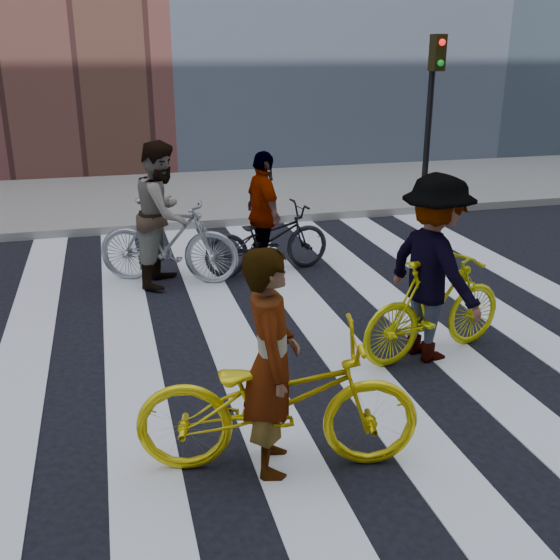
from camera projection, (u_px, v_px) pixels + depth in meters
name	position (u px, v px, depth m)	size (l,w,h in m)	color
ground	(283.00, 340.00, 7.29)	(100.00, 100.00, 0.00)	black
sidewalk_far	(192.00, 196.00, 14.10)	(100.00, 5.00, 0.15)	gray
zebra_crosswalk	(283.00, 340.00, 7.29)	(8.25, 10.00, 0.01)	white
traffic_signal	(433.00, 93.00, 12.44)	(0.22, 0.42, 3.33)	black
bike_yellow_left	(278.00, 401.00, 4.93)	(0.75, 2.14, 1.12)	yellow
bike_silver_mid	(168.00, 241.00, 8.93)	(0.55, 1.95, 1.17)	#9B9FA4
bike_yellow_right	(435.00, 307.00, 6.77)	(0.51, 1.81, 1.09)	#C9CA0B
bike_dark_rear	(267.00, 239.00, 9.37)	(0.65, 1.88, 0.99)	black
rider_left	(271.00, 363.00, 4.81)	(0.65, 0.42, 1.77)	slate
rider_mid	(163.00, 214.00, 8.79)	(0.95, 0.74, 1.95)	slate
rider_right	(434.00, 269.00, 6.62)	(1.25, 0.72, 1.93)	slate
rider_rear	(264.00, 213.00, 9.23)	(1.02, 0.43, 1.75)	slate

